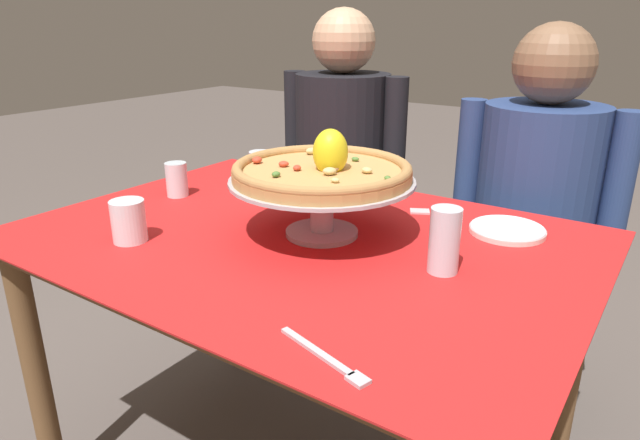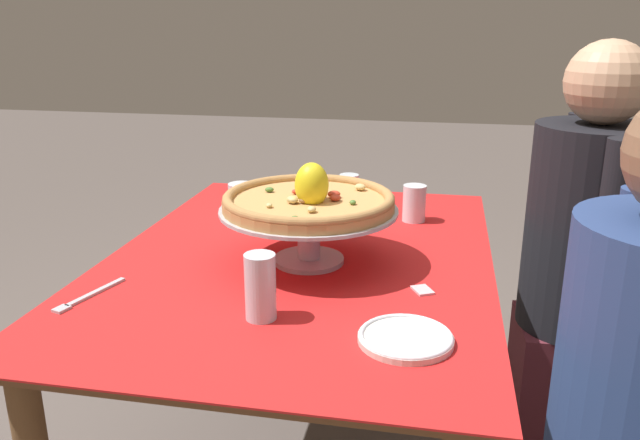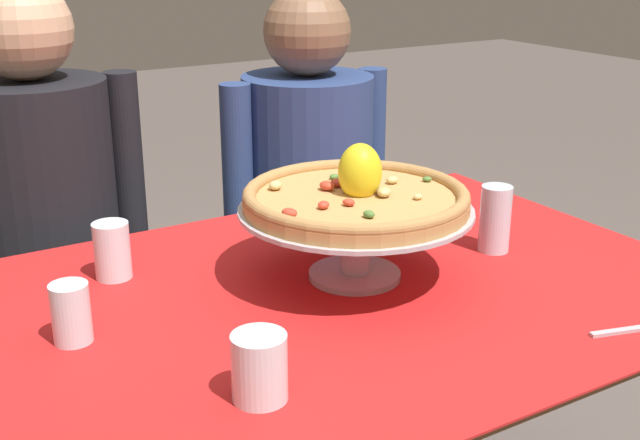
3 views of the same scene
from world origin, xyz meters
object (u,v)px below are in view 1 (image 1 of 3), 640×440
side_plate (507,230)px  diner_left (342,189)px  water_glass_front_left (129,223)px  water_glass_side_right (444,245)px  pizza_stand (322,193)px  water_glass_side_left (177,181)px  water_glass_back_left (261,171)px  sugar_packet (420,211)px  pizza (323,169)px  diner_right (531,232)px  dinner_fork (327,359)px

side_plate → diner_left: bearing=148.6°
water_glass_front_left → water_glass_side_right: water_glass_side_right is taller
pizza_stand → water_glass_side_left: pizza_stand is taller
side_plate → pizza_stand: bearing=-144.2°
water_glass_back_left → sugar_packet: size_ratio=2.13×
water_glass_side_left → side_plate: 0.90m
water_glass_front_left → water_glass_back_left: bearing=94.5°
pizza_stand → diner_left: size_ratio=0.34×
pizza → diner_right: (0.31, 0.70, -0.31)m
water_glass_side_left → diner_left: (0.12, 0.70, -0.17)m
side_plate → diner_left: size_ratio=0.14×
pizza → water_glass_side_right: size_ratio=3.03×
sugar_packet → diner_right: 0.49m
pizza_stand → diner_right: diner_right is taller
water_glass_front_left → dinner_fork: water_glass_front_left is taller
water_glass_side_left → pizza: bearing=-2.2°
water_glass_front_left → water_glass_side_right: 0.70m
water_glass_side_right → water_glass_side_left: bearing=176.5°
pizza_stand → water_glass_front_left: 0.44m
pizza → water_glass_front_left: size_ratio=4.21×
water_glass_side_left → diner_left: 0.73m
dinner_fork → sugar_packet: (-0.17, 0.70, -0.00)m
side_plate → water_glass_back_left: bearing=-178.0°
pizza → diner_right: size_ratio=0.33×
dinner_fork → sugar_packet: 0.72m
water_glass_back_left → sugar_packet: water_glass_back_left is taller
pizza_stand → sugar_packet: 0.32m
diner_left → diner_right: diner_left is taller
side_plate → diner_right: (-0.04, 0.45, -0.16)m
water_glass_back_left → side_plate: 0.74m
diner_left → sugar_packet: bearing=-40.3°
pizza → water_glass_back_left: (-0.38, 0.23, -0.11)m
pizza_stand → water_glass_side_right: 0.32m
sugar_packet → dinner_fork: bearing=-76.2°
water_glass_front_left → diner_left: diner_left is taller
water_glass_front_left → sugar_packet: water_glass_front_left is taller
sugar_packet → water_glass_front_left: bearing=-129.7°
dinner_fork → diner_right: (0.02, 1.12, -0.15)m
water_glass_side_left → diner_right: diner_right is taller
water_glass_front_left → sugar_packet: 0.72m
pizza_stand → water_glass_front_left: pizza_stand is taller
dinner_fork → diner_right: diner_right is taller
pizza → water_glass_side_left: 0.53m
pizza_stand → water_glass_front_left: size_ratio=4.41×
pizza → pizza_stand: bearing=-135.5°
diner_right → water_glass_side_left: bearing=-140.3°
pizza → water_glass_front_left: (-0.34, -0.28, -0.12)m
pizza → diner_left: size_ratio=0.32×
water_glass_back_left → side_plate: (0.74, 0.03, -0.04)m
water_glass_side_right → diner_right: bearing=90.0°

